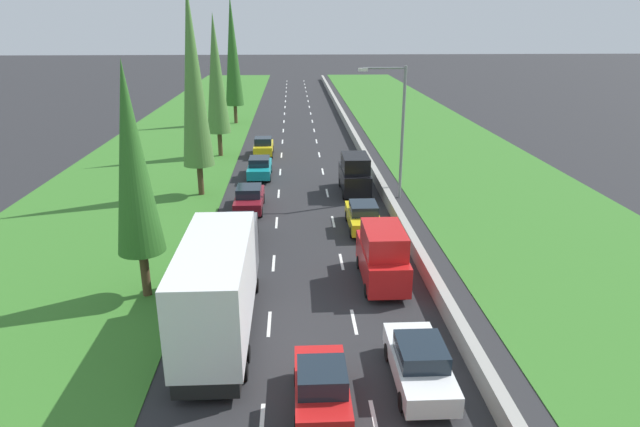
# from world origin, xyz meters

# --- Properties ---
(ground_plane) EXTENTS (300.00, 300.00, 0.00)m
(ground_plane) POSITION_xyz_m (0.00, 60.00, 0.00)
(ground_plane) COLOR #28282B
(ground_plane) RESTS_ON ground
(grass_verge_left) EXTENTS (14.00, 140.00, 0.04)m
(grass_verge_left) POSITION_xyz_m (-12.65, 60.00, 0.02)
(grass_verge_left) COLOR #387528
(grass_verge_left) RESTS_ON ground
(grass_verge_right) EXTENTS (14.00, 140.00, 0.04)m
(grass_verge_right) POSITION_xyz_m (14.35, 60.00, 0.02)
(grass_verge_right) COLOR #387528
(grass_verge_right) RESTS_ON ground
(median_barrier) EXTENTS (0.44, 120.00, 0.85)m
(median_barrier) POSITION_xyz_m (5.70, 60.00, 0.42)
(median_barrier) COLOR #9E9B93
(median_barrier) RESTS_ON ground
(lane_markings) EXTENTS (3.64, 116.00, 0.01)m
(lane_markings) POSITION_xyz_m (0.00, 60.00, 0.01)
(lane_markings) COLOR white
(lane_markings) RESTS_ON ground
(white_sedan_right_lane) EXTENTS (1.82, 4.50, 1.64)m
(white_sedan_right_lane) POSITION_xyz_m (3.51, 16.83, 0.81)
(white_sedan_right_lane) COLOR white
(white_sedan_right_lane) RESTS_ON ground
(white_box_truck_left_lane) EXTENTS (2.46, 9.40, 4.18)m
(white_box_truck_left_lane) POSITION_xyz_m (-3.57, 20.39, 2.18)
(white_box_truck_left_lane) COLOR black
(white_box_truck_left_lane) RESTS_ON ground
(red_van_right_lane) EXTENTS (1.96, 4.90, 2.82)m
(red_van_right_lane) POSITION_xyz_m (3.44, 24.57, 1.40)
(red_van_right_lane) COLOR red
(red_van_right_lane) RESTS_ON ground
(black_sedan_left_lane) EXTENTS (1.82, 4.50, 1.64)m
(black_sedan_left_lane) POSITION_xyz_m (-3.69, 29.72, 0.81)
(black_sedan_left_lane) COLOR black
(black_sedan_left_lane) RESTS_ON ground
(yellow_sedan_right_lane) EXTENTS (1.82, 4.50, 1.64)m
(yellow_sedan_right_lane) POSITION_xyz_m (3.43, 31.69, 0.81)
(yellow_sedan_right_lane) COLOR yellow
(yellow_sedan_right_lane) RESTS_ON ground
(black_van_right_lane) EXTENTS (1.96, 4.90, 2.82)m
(black_van_right_lane) POSITION_xyz_m (3.71, 38.96, 1.40)
(black_van_right_lane) COLOR black
(black_van_right_lane) RESTS_ON ground
(maroon_sedan_left_lane) EXTENTS (1.82, 4.50, 1.64)m
(maroon_sedan_left_lane) POSITION_xyz_m (-3.57, 35.50, 0.81)
(maroon_sedan_left_lane) COLOR maroon
(maroon_sedan_left_lane) RESTS_ON ground
(teal_sedan_left_lane) EXTENTS (1.82, 4.50, 1.64)m
(teal_sedan_left_lane) POSITION_xyz_m (-3.33, 43.49, 0.81)
(teal_sedan_left_lane) COLOR teal
(teal_sedan_left_lane) RESTS_ON ground
(yellow_hatchback_left_lane) EXTENTS (1.74, 3.90, 1.72)m
(yellow_hatchback_left_lane) POSITION_xyz_m (-3.38, 51.02, 0.84)
(yellow_hatchback_left_lane) COLOR yellow
(yellow_hatchback_left_lane) RESTS_ON ground
(red_hatchback_centre_lane) EXTENTS (1.74, 3.90, 1.72)m
(red_hatchback_centre_lane) POSITION_xyz_m (0.13, 15.65, 0.84)
(red_hatchback_centre_lane) COLOR red
(red_hatchback_centre_lane) RESTS_ON ground
(poplar_tree_second) EXTENTS (2.06, 2.06, 10.40)m
(poplar_tree_second) POSITION_xyz_m (-7.35, 23.78, 6.25)
(poplar_tree_second) COLOR #4C3823
(poplar_tree_second) RESTS_ON ground
(poplar_tree_third) EXTENTS (2.15, 2.15, 14.15)m
(poplar_tree_third) POSITION_xyz_m (-7.25, 39.05, 8.13)
(poplar_tree_third) COLOR #4C3823
(poplar_tree_third) RESTS_ON ground
(poplar_tree_fourth) EXTENTS (2.11, 2.11, 12.50)m
(poplar_tree_fourth) POSITION_xyz_m (-7.32, 50.99, 7.30)
(poplar_tree_fourth) COLOR #4C3823
(poplar_tree_fourth) RESTS_ON ground
(poplar_tree_fifth) EXTENTS (2.16, 2.16, 14.55)m
(poplar_tree_fifth) POSITION_xyz_m (-7.53, 68.01, 8.33)
(poplar_tree_fifth) COLOR #4C3823
(poplar_tree_fifth) RESTS_ON ground
(street_light_mast) EXTENTS (3.20, 0.28, 9.00)m
(street_light_mast) POSITION_xyz_m (6.42, 37.74, 5.23)
(street_light_mast) COLOR gray
(street_light_mast) RESTS_ON ground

